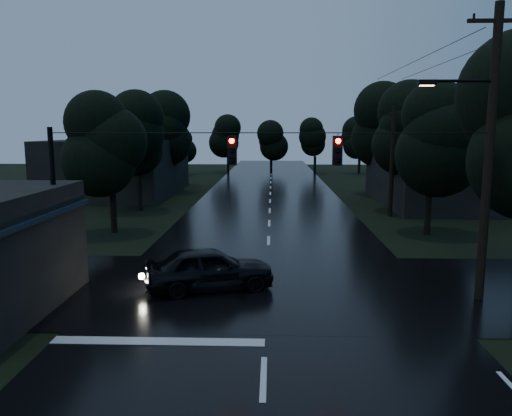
{
  "coord_description": "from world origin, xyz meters",
  "views": [
    {
      "loc": [
        0.19,
        -6.15,
        5.9
      ],
      "look_at": [
        -0.49,
        14.43,
        2.67
      ],
      "focal_mm": 35.0,
      "sensor_mm": 36.0,
      "label": 1
    }
  ],
  "objects": [
    {
      "name": "main_road",
      "position": [
        0.0,
        30.0,
        0.0
      ],
      "size": [
        12.0,
        120.0,
        0.02
      ],
      "primitive_type": "cube",
      "color": "black",
      "rests_on": "ground"
    },
    {
      "name": "cross_street",
      "position": [
        0.0,
        12.0,
        0.0
      ],
      "size": [
        60.0,
        9.0,
        0.02
      ],
      "primitive_type": "cube",
      "color": "black",
      "rests_on": "ground"
    },
    {
      "name": "building_far_right",
      "position": [
        14.0,
        34.0,
        2.2
      ],
      "size": [
        10.0,
        14.0,
        4.4
      ],
      "primitive_type": "cube",
      "color": "black",
      "rests_on": "ground"
    },
    {
      "name": "building_far_left",
      "position": [
        -14.0,
        40.0,
        2.5
      ],
      "size": [
        10.0,
        16.0,
        5.0
      ],
      "primitive_type": "cube",
      "color": "black",
      "rests_on": "ground"
    },
    {
      "name": "utility_pole_main",
      "position": [
        7.41,
        11.0,
        5.26
      ],
      "size": [
        3.5,
        0.3,
        10.0
      ],
      "color": "black",
      "rests_on": "ground"
    },
    {
      "name": "utility_pole_far",
      "position": [
        8.3,
        28.0,
        3.88
      ],
      "size": [
        2.0,
        0.3,
        7.5
      ],
      "color": "black",
      "rests_on": "ground"
    },
    {
      "name": "anchor_pole_left",
      "position": [
        -7.5,
        11.0,
        3.0
      ],
      "size": [
        0.18,
        0.18,
        6.0
      ],
      "primitive_type": "cylinder",
      "color": "black",
      "rests_on": "ground"
    },
    {
      "name": "span_signals",
      "position": [
        0.56,
        10.99,
        5.24
      ],
      "size": [
        15.0,
        0.37,
        1.12
      ],
      "color": "black",
      "rests_on": "ground"
    },
    {
      "name": "tree_left_a",
      "position": [
        -9.0,
        22.0,
        5.24
      ],
      "size": [
        3.92,
        3.92,
        8.26
      ],
      "color": "black",
      "rests_on": "ground"
    },
    {
      "name": "tree_left_b",
      "position": [
        -9.6,
        30.0,
        5.62
      ],
      "size": [
        4.2,
        4.2,
        8.85
      ],
      "color": "black",
      "rests_on": "ground"
    },
    {
      "name": "tree_left_c",
      "position": [
        -10.2,
        40.0,
        5.99
      ],
      "size": [
        4.48,
        4.48,
        9.44
      ],
      "color": "black",
      "rests_on": "ground"
    },
    {
      "name": "tree_right_a",
      "position": [
        9.0,
        22.0,
        5.62
      ],
      "size": [
        4.2,
        4.2,
        8.85
      ],
      "color": "black",
      "rests_on": "ground"
    },
    {
      "name": "tree_right_b",
      "position": [
        9.6,
        30.0,
        5.99
      ],
      "size": [
        4.48,
        4.48,
        9.44
      ],
      "color": "black",
      "rests_on": "ground"
    },
    {
      "name": "tree_right_c",
      "position": [
        10.2,
        40.0,
        6.37
      ],
      "size": [
        4.76,
        4.76,
        10.03
      ],
      "color": "black",
      "rests_on": "ground"
    },
    {
      "name": "car",
      "position": [
        -2.12,
        11.72,
        0.81
      ],
      "size": [
        5.1,
        3.19,
        1.62
      ],
      "primitive_type": "imported",
      "rotation": [
        0.0,
        0.0,
        1.86
      ],
      "color": "black",
      "rests_on": "ground"
    }
  ]
}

